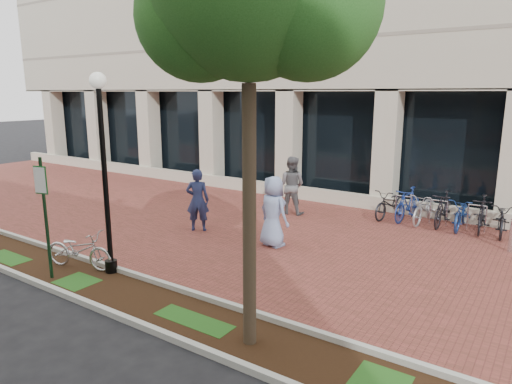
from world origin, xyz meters
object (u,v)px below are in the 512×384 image
Objects in this scene: parking_sign at (44,204)px; bollard at (512,234)px; pedestrian_mid at (291,185)px; pedestrian_right at (273,212)px; pedestrian_left at (198,200)px; bike_rack_cluster at (443,210)px; lamppost at (104,164)px; locked_bicycle at (79,250)px.

bollard is at bearing 28.36° from parking_sign.
pedestrian_mid is 1.03× the size of pedestrian_right.
bike_rack_cluster is at bearing -173.00° from pedestrian_left.
bike_rack_cluster is (-2.03, 1.54, 0.03)m from bollard.
lamppost reaches higher than pedestrian_mid.
pedestrian_mid is 3.51m from pedestrian_right.
locked_bicycle is (0.04, 0.74, -1.26)m from parking_sign.
pedestrian_left reaches higher than bike_rack_cluster.
pedestrian_right reaches higher than bollard.
lamppost is 7.19m from pedestrian_mid.
pedestrian_left is at bearing -136.80° from bike_rack_cluster.
pedestrian_mid is at bearing 178.43° from bollard.
locked_bicycle is 0.94× the size of pedestrian_left.
bollard is (5.44, 3.08, -0.49)m from pedestrian_right.
parking_sign reaches higher than pedestrian_mid.
lamppost is 4.76× the size of bollard.
lamppost is at bearing 74.70° from pedestrian_mid.
bike_rack_cluster is (6.04, 4.68, -0.44)m from pedestrian_left.
pedestrian_right is at bearing 150.55° from pedestrian_left.
pedestrian_right is (2.98, 4.70, -0.76)m from parking_sign.
pedestrian_mid is at bearing -142.64° from pedestrian_left.
parking_sign is 1.42× the size of pedestrian_right.
parking_sign reaches higher than pedestrian_left.
locked_bicycle is at bearing 67.54° from pedestrian_right.
pedestrian_mid is at bearing 63.69° from parking_sign.
pedestrian_mid reaches higher than pedestrian_left.
bollard is (8.07, 3.14, -0.46)m from pedestrian_left.
pedestrian_left is 2.64m from pedestrian_right.
pedestrian_mid is (0.84, 6.96, -1.56)m from lamppost.
locked_bicycle is 0.92× the size of pedestrian_right.
lamppost is at bearing 67.00° from pedestrian_left.
pedestrian_left is 0.98× the size of pedestrian_right.
pedestrian_mid is at bearing -158.49° from bike_rack_cluster.
bollard is at bearing 41.83° from lamppost.
parking_sign reaches higher than bollard.
locked_bicycle is 10.67m from bike_rack_cluster.
parking_sign is 1.38× the size of pedestrian_mid.
lamppost is 4.01m from pedestrian_left.
lamppost reaches higher than bollard.
locked_bicycle is 0.89× the size of pedestrian_mid.
parking_sign is 0.61× the size of lamppost.
lamppost is (0.84, 1.00, 0.83)m from parking_sign.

